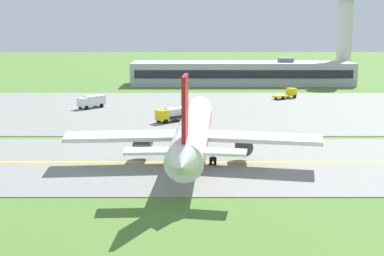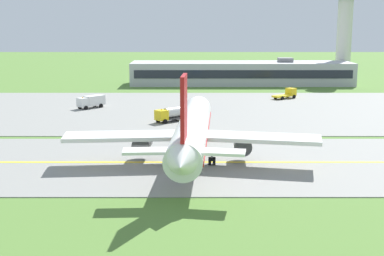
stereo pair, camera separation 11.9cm
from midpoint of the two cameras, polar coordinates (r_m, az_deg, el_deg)
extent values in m
plane|color=#517A33|center=(70.04, -5.42, -3.68)|extent=(500.00, 500.00, 0.00)
cube|color=gray|center=(70.03, -5.42, -3.64)|extent=(240.00, 28.00, 0.10)
cube|color=gray|center=(110.91, 1.71, 1.94)|extent=(140.00, 52.00, 0.10)
cube|color=yellow|center=(70.02, -5.42, -3.60)|extent=(220.00, 0.60, 0.01)
cylinder|color=white|center=(69.69, -0.05, -0.16)|extent=(5.93, 34.17, 4.00)
cone|color=white|center=(87.58, 0.62, 2.19)|extent=(3.94, 2.81, 3.80)
cone|color=white|center=(51.71, -1.18, -3.75)|extent=(3.58, 3.39, 3.40)
cube|color=red|center=(69.79, -0.05, -0.56)|extent=(5.86, 31.46, 0.36)
cube|color=#1E232D|center=(85.30, 0.55, 2.42)|extent=(3.50, 1.99, 0.70)
cube|color=white|center=(68.65, -7.25, -0.85)|extent=(15.34, 6.02, 0.50)
cylinder|color=#47474C|center=(70.55, -5.33, -1.65)|extent=(2.49, 3.53, 2.30)
cylinder|color=black|center=(72.09, -5.15, -1.36)|extent=(2.11, 0.37, 2.10)
cube|color=white|center=(67.70, 7.05, -1.02)|extent=(15.65, 7.64, 0.50)
cylinder|color=#47474C|center=(69.85, 5.28, -1.78)|extent=(2.49, 3.53, 2.30)
cylinder|color=black|center=(71.40, 5.23, -1.49)|extent=(2.11, 0.37, 2.10)
cube|color=red|center=(54.02, -0.93, 2.16)|extent=(0.65, 4.42, 6.50)
cube|color=white|center=(55.02, -4.26, -2.43)|extent=(6.11, 2.68, 0.30)
cube|color=white|center=(54.58, 2.43, -2.52)|extent=(6.31, 3.34, 0.30)
cylinder|color=slate|center=(82.98, 0.45, -0.30)|extent=(0.24, 0.24, 1.65)
cylinder|color=black|center=(83.15, 0.45, -0.86)|extent=(0.41, 1.12, 1.10)
cylinder|color=slate|center=(68.56, -2.31, -2.78)|extent=(0.24, 0.24, 1.65)
cylinder|color=black|center=(68.79, -2.53, -3.44)|extent=(0.41, 1.12, 1.10)
cylinder|color=black|center=(68.74, -2.08, -3.45)|extent=(0.41, 1.12, 1.10)
cylinder|color=slate|center=(68.27, 2.04, -2.84)|extent=(0.24, 0.24, 1.65)
cylinder|color=black|center=(68.48, 1.81, -3.51)|extent=(0.41, 1.12, 1.10)
cylinder|color=black|center=(68.47, 2.27, -3.51)|extent=(0.41, 1.12, 1.10)
cube|color=#264CA5|center=(110.93, 0.60, 2.70)|extent=(2.09, 1.90, 1.80)
cube|color=#1E232D|center=(110.13, 0.59, 2.80)|extent=(1.84, 0.22, 0.81)
cube|color=#264CA5|center=(114.20, 0.67, 2.59)|extent=(2.34, 4.71, 0.40)
cylinder|color=orange|center=(110.79, 0.60, 3.21)|extent=(0.20, 0.20, 0.18)
cylinder|color=black|center=(111.06, 1.12, 2.16)|extent=(0.35, 0.91, 0.90)
cylinder|color=black|center=(111.14, 0.09, 2.17)|extent=(0.35, 0.91, 0.90)
cylinder|color=black|center=(115.12, 1.21, 2.48)|extent=(0.35, 0.91, 0.90)
cylinder|color=black|center=(115.21, 0.16, 2.49)|extent=(0.35, 0.91, 0.90)
cube|color=yellow|center=(129.73, 10.26, 3.77)|extent=(2.66, 2.69, 1.80)
cube|color=#1E232D|center=(130.27, 10.49, 3.93)|extent=(1.25, 1.51, 0.81)
cube|color=yellow|center=(127.43, 9.31, 3.35)|extent=(4.90, 4.52, 0.40)
cylinder|color=orange|center=(129.61, 10.28, 4.20)|extent=(0.20, 0.20, 0.18)
cylinder|color=black|center=(130.52, 9.92, 3.36)|extent=(0.89, 0.80, 0.90)
cylinder|color=black|center=(129.22, 10.58, 3.26)|extent=(0.89, 0.80, 0.90)
cylinder|color=black|center=(127.50, 8.68, 3.21)|extent=(0.89, 0.80, 0.90)
cylinder|color=black|center=(126.11, 9.38, 3.10)|extent=(0.89, 0.80, 0.90)
cube|color=silver|center=(113.38, -11.53, 2.66)|extent=(2.69, 2.68, 1.80)
cube|color=#1E232D|center=(112.89, -11.85, 2.77)|extent=(1.44, 1.33, 0.81)
cube|color=silver|center=(115.13, -10.33, 2.88)|extent=(4.39, 4.51, 2.00)
cylinder|color=orange|center=(113.24, -11.55, 3.16)|extent=(0.20, 0.20, 0.18)
cylinder|color=black|center=(112.74, -11.21, 2.08)|extent=(0.83, 0.87, 0.90)
cylinder|color=black|center=(114.34, -11.81, 2.19)|extent=(0.83, 0.87, 0.90)
cylinder|color=black|center=(114.99, -9.66, 2.32)|extent=(0.83, 0.87, 0.90)
cylinder|color=black|center=(116.63, -10.30, 2.42)|extent=(0.83, 0.87, 0.90)
cube|color=yellow|center=(96.20, -3.32, 1.36)|extent=(2.66, 2.69, 1.80)
cube|color=#1E232D|center=(95.70, -3.69, 1.50)|extent=(1.28, 1.49, 0.81)
cylinder|color=silver|center=(97.96, -1.92, 1.70)|extent=(4.37, 4.08, 1.80)
cube|color=#383838|center=(98.14, -1.92, 1.11)|extent=(4.57, 4.31, 0.24)
cylinder|color=orange|center=(96.03, -3.33, 1.95)|extent=(0.20, 0.20, 0.18)
cylinder|color=black|center=(95.60, -2.96, 0.66)|extent=(0.88, 0.81, 0.90)
cylinder|color=black|center=(97.18, -3.67, 0.83)|extent=(0.88, 0.81, 0.90)
cylinder|color=black|center=(97.89, -1.15, 0.93)|extent=(0.88, 0.81, 0.90)
cylinder|color=black|center=(99.51, -1.91, 1.09)|extent=(0.88, 0.81, 0.90)
cube|color=#B2B2B7|center=(156.39, 5.09, 5.77)|extent=(62.61, 13.27, 6.36)
cube|color=#1E232D|center=(149.73, 5.32, 5.65)|extent=(60.10, 0.10, 2.29)
cube|color=slate|center=(157.70, 9.68, 7.08)|extent=(4.00, 4.00, 1.20)
cylinder|color=silver|center=(170.14, 15.59, 8.91)|extent=(4.40, 4.40, 24.49)
camera|label=1|loc=(0.06, -90.05, -0.01)|focal=50.67mm
camera|label=2|loc=(0.06, 89.95, 0.01)|focal=50.67mm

